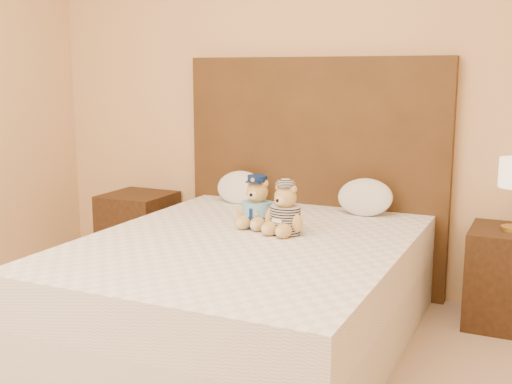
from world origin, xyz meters
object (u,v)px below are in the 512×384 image
(nightstand_left, at_px, (139,231))
(teddy_prisoner, at_px, (285,209))
(nightstand_right, at_px, (510,278))
(pillow_right, at_px, (365,195))
(bed, at_px, (246,290))
(pillow_left, at_px, (240,186))
(teddy_police, at_px, (257,202))

(nightstand_left, relative_size, teddy_prisoner, 1.98)
(nightstand_left, xyz_separation_m, teddy_prisoner, (1.39, -0.61, 0.41))
(nightstand_right, bearing_deg, nightstand_left, 180.00)
(teddy_prisoner, xyz_separation_m, pillow_right, (0.26, 0.64, -0.02))
(bed, height_order, nightstand_left, same)
(nightstand_right, distance_m, teddy_prisoner, 1.33)
(nightstand_right, height_order, pillow_left, pillow_left)
(nightstand_left, height_order, teddy_police, teddy_police)
(bed, distance_m, pillow_left, 1.02)
(bed, bearing_deg, pillow_left, 118.46)
(nightstand_right, xyz_separation_m, teddy_prisoner, (-1.11, -0.61, 0.41))
(pillow_left, bearing_deg, teddy_prisoner, -47.14)
(pillow_left, distance_m, pillow_right, 0.85)
(bed, bearing_deg, teddy_police, 102.51)
(teddy_police, height_order, teddy_prisoner, teddy_police)
(teddy_prisoner, bearing_deg, nightstand_right, 40.95)
(nightstand_right, relative_size, pillow_left, 1.69)
(teddy_police, xyz_separation_m, pillow_left, (-0.39, 0.56, -0.03))
(teddy_police, xyz_separation_m, teddy_prisoner, (0.20, -0.07, -0.01))
(teddy_police, relative_size, pillow_left, 0.89)
(bed, relative_size, teddy_prisoner, 7.21)
(bed, xyz_separation_m, teddy_prisoner, (0.14, 0.19, 0.41))
(teddy_police, bearing_deg, nightstand_left, 158.18)
(nightstand_left, distance_m, pillow_right, 1.70)
(bed, bearing_deg, teddy_prisoner, 53.96)
(bed, distance_m, teddy_prisoner, 0.48)
(teddy_prisoner, bearing_deg, pillow_left, 145.14)
(nightstand_right, height_order, teddy_prisoner, teddy_prisoner)
(nightstand_left, distance_m, pillow_left, 0.89)
(nightstand_left, height_order, pillow_right, pillow_right)
(nightstand_right, relative_size, teddy_prisoner, 1.98)
(bed, xyz_separation_m, teddy_police, (-0.06, 0.27, 0.42))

